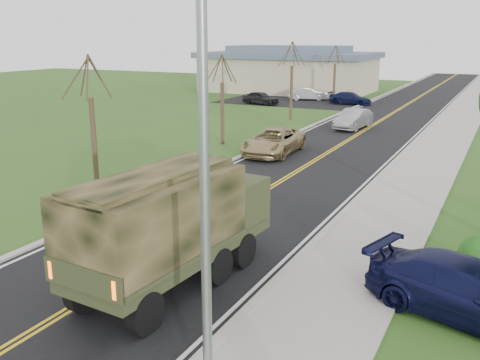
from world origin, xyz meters
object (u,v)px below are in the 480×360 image
Objects in this scene: sedan_silver at (353,119)px; military_truck at (170,220)px; suv_champagne at (273,141)px; pickup_navy at (469,291)px.

military_truck is at bearing -78.86° from sedan_silver.
sedan_silver is (-2.58, 28.27, -1.22)m from military_truck.
suv_champagne is 19.59m from pickup_navy.
military_truck reaches higher than sedan_silver.
suv_champagne is 1.22× the size of sedan_silver.
sedan_silver is 28.35m from pickup_navy.
sedan_silver is at bearing 37.46° from pickup_navy.
sedan_silver and pickup_navy have the same top height.
sedan_silver is at bearing 78.36° from suv_champagne.
military_truck is 7.86m from pickup_navy.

